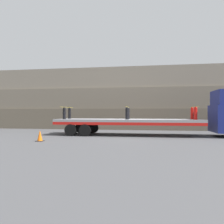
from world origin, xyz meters
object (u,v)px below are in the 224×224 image
at_px(fire_hydrant_black_near_0, 64,113).
at_px(fire_hydrant_black_far_1, 128,113).
at_px(flatbed_trailer, 121,122).
at_px(fire_hydrant_black_near_1, 127,113).
at_px(fire_hydrant_red_far_2, 192,113).
at_px(fire_hydrant_red_near_2, 196,113).
at_px(traffic_cone, 40,136).
at_px(fire_hydrant_black_far_0, 70,113).

relative_size(fire_hydrant_black_near_0, fire_hydrant_black_far_1, 1.00).
bearing_deg(flatbed_trailer, fire_hydrant_black_near_1, -49.78).
height_order(fire_hydrant_black_near_0, fire_hydrant_black_far_1, same).
distance_m(fire_hydrant_black_far_1, fire_hydrant_red_far_2, 4.69).
distance_m(fire_hydrant_red_near_2, traffic_cone, 10.22).
height_order(fire_hydrant_black_near_0, fire_hydrant_red_near_2, same).
bearing_deg(fire_hydrant_black_far_1, flatbed_trailer, -130.22).
height_order(fire_hydrant_black_near_0, fire_hydrant_black_near_1, same).
distance_m(fire_hydrant_black_near_1, fire_hydrant_red_near_2, 4.69).
bearing_deg(fire_hydrant_black_far_0, fire_hydrant_black_far_1, 0.00).
relative_size(fire_hydrant_black_near_1, fire_hydrant_red_near_2, 1.00).
xyz_separation_m(fire_hydrant_black_near_0, traffic_cone, (-0.10, -3.59, -1.30)).
xyz_separation_m(fire_hydrant_black_far_1, fire_hydrant_red_far_2, (4.69, 0.00, 0.00)).
bearing_deg(traffic_cone, fire_hydrant_black_far_0, 88.78).
height_order(fire_hydrant_red_far_2, traffic_cone, fire_hydrant_red_far_2).
distance_m(fire_hydrant_black_near_0, fire_hydrant_black_far_1, 4.82).
height_order(flatbed_trailer, fire_hydrant_black_far_1, fire_hydrant_black_far_1).
bearing_deg(traffic_cone, fire_hydrant_black_near_1, 36.87).
height_order(fire_hydrant_black_near_1, fire_hydrant_black_far_1, same).
relative_size(fire_hydrant_black_near_1, fire_hydrant_red_far_2, 1.00).
bearing_deg(fire_hydrant_red_far_2, fire_hydrant_black_far_1, 180.00).
xyz_separation_m(fire_hydrant_black_far_0, fire_hydrant_black_far_1, (4.69, 0.00, 0.00)).
relative_size(fire_hydrant_black_near_0, fire_hydrant_black_far_0, 1.00).
relative_size(flatbed_trailer, fire_hydrant_black_far_1, 11.92).
relative_size(flatbed_trailer, fire_hydrant_red_near_2, 11.92).
bearing_deg(fire_hydrant_red_near_2, fire_hydrant_black_near_1, 180.00).
distance_m(fire_hydrant_black_far_1, fire_hydrant_red_near_2, 4.82).
xyz_separation_m(fire_hydrant_black_near_1, fire_hydrant_red_near_2, (4.69, 0.00, 0.00)).
relative_size(fire_hydrant_red_far_2, traffic_cone, 1.37).
bearing_deg(fire_hydrant_black_far_1, fire_hydrant_red_near_2, -13.61).
xyz_separation_m(flatbed_trailer, fire_hydrant_black_near_1, (0.48, -0.57, 0.63)).
bearing_deg(fire_hydrant_black_near_1, fire_hydrant_red_far_2, 13.61).
bearing_deg(fire_hydrant_black_far_1, fire_hydrant_black_far_0, 180.00).
relative_size(flatbed_trailer, traffic_cone, 16.34).
xyz_separation_m(fire_hydrant_black_near_0, fire_hydrant_black_far_0, (0.00, 1.14, 0.00)).
relative_size(fire_hydrant_black_far_1, fire_hydrant_red_near_2, 1.00).
bearing_deg(fire_hydrant_black_far_1, traffic_cone, -135.38).
height_order(fire_hydrant_black_near_1, fire_hydrant_red_near_2, same).
distance_m(fire_hydrant_black_far_0, fire_hydrant_black_near_1, 4.82).
bearing_deg(fire_hydrant_black_near_1, fire_hydrant_red_near_2, 0.00).
distance_m(fire_hydrant_black_far_0, fire_hydrant_red_near_2, 9.45).
distance_m(fire_hydrant_black_near_0, fire_hydrant_black_near_1, 4.69).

